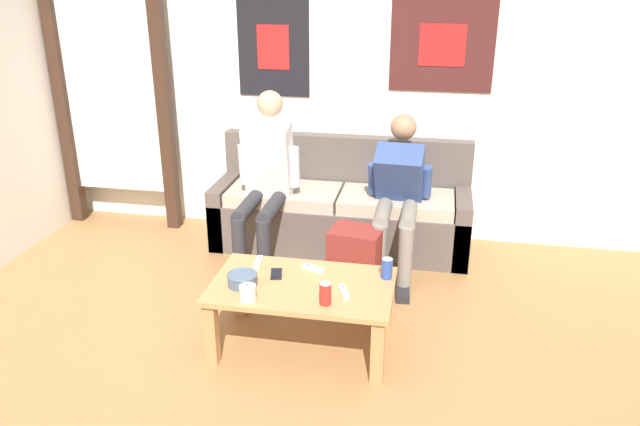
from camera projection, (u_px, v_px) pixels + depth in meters
ground_plane at (244, 408)px, 3.20m from camera, size 18.00×18.00×0.00m
wall_back at (328, 79)px, 4.92m from camera, size 10.00×0.07×2.55m
door_frame at (111, 86)px, 5.06m from camera, size 1.00×0.10×2.15m
couch at (341, 211)px, 4.97m from camera, size 2.00×0.66×0.84m
coffee_table at (302, 295)px, 3.61m from camera, size 1.05×0.63×0.41m
person_seated_adult at (265, 175)px, 4.59m from camera, size 0.47×0.89×1.26m
person_seated_teen at (398, 190)px, 4.50m from camera, size 0.47×0.97×1.09m
backpack at (355, 263)px, 4.25m from camera, size 0.38×0.35×0.47m
ceramic_bowl at (242, 279)px, 3.55m from camera, size 0.17×0.17×0.07m
pillar_candle at (248, 293)px, 3.39m from camera, size 0.09×0.09×0.10m
drink_can_blue at (387, 268)px, 3.63m from camera, size 0.07×0.07×0.12m
drink_can_red at (325, 294)px, 3.35m from camera, size 0.07×0.07×0.12m
game_controller_near_left at (344, 291)px, 3.47m from camera, size 0.08×0.15×0.03m
game_controller_near_right at (313, 268)px, 3.74m from camera, size 0.15×0.09×0.03m
game_controller_far_center at (258, 262)px, 3.81m from camera, size 0.05×0.15×0.03m
cell_phone at (277, 274)px, 3.68m from camera, size 0.10×0.15×0.01m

